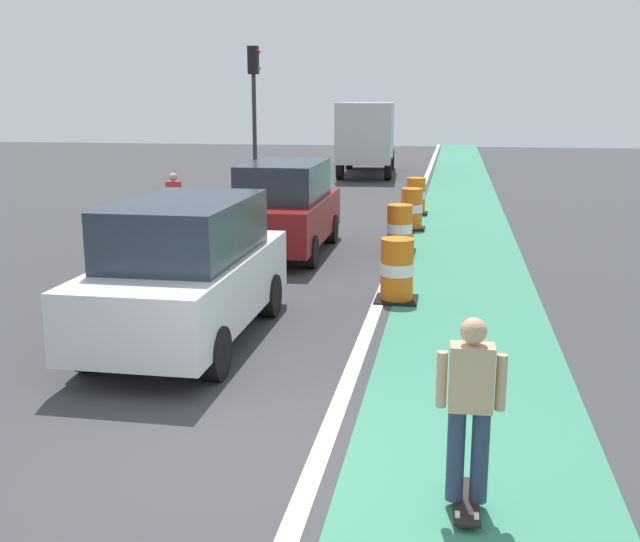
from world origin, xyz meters
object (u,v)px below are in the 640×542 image
at_px(traffic_light_corner, 254,96).
at_px(traffic_barrel_front, 397,271).
at_px(delivery_truck_down_block, 367,134).
at_px(parked_suv_second, 285,208).
at_px(traffic_barrel_back, 412,209).
at_px(parked_suv_nearest, 188,270).
at_px(traffic_barrel_far, 416,196).
at_px(traffic_barrel_mid, 399,229).
at_px(skateboarder_on_lane, 470,408).
at_px(pedestrian_crossing, 174,203).

bearing_deg(traffic_light_corner, traffic_barrel_front, -65.27).
xyz_separation_m(delivery_truck_down_block, traffic_light_corner, (-2.75, -9.47, 1.65)).
distance_m(parked_suv_second, traffic_barrel_back, 4.59).
xyz_separation_m(traffic_barrel_front, delivery_truck_down_block, (-3.03, 22.03, 1.31)).
relative_size(parked_suv_nearest, parked_suv_second, 1.00).
height_order(traffic_barrel_far, delivery_truck_down_block, delivery_truck_down_block).
xyz_separation_m(traffic_barrel_mid, traffic_light_corner, (-5.52, 8.34, 2.97)).
relative_size(parked_suv_second, traffic_barrel_far, 4.23).
relative_size(skateboarder_on_lane, parked_suv_second, 0.37).
relative_size(parked_suv_nearest, delivery_truck_down_block, 0.60).
relative_size(parked_suv_nearest, pedestrian_crossing, 2.86).
bearing_deg(delivery_truck_down_block, traffic_light_corner, -106.21).
bearing_deg(traffic_barrel_far, traffic_barrel_back, -89.35).
relative_size(delivery_truck_down_block, traffic_light_corner, 1.51).
height_order(parked_suv_second, pedestrian_crossing, parked_suv_second).
relative_size(traffic_barrel_back, traffic_light_corner, 0.21).
bearing_deg(traffic_barrel_far, pedestrian_crossing, -138.84).
xyz_separation_m(traffic_barrel_back, pedestrian_crossing, (-5.79, -2.22, 0.33)).
xyz_separation_m(parked_suv_nearest, traffic_barrel_mid, (2.50, 6.94, -0.50)).
bearing_deg(traffic_barrel_mid, parked_suv_second, -168.50).
xyz_separation_m(parked_suv_second, pedestrian_crossing, (-3.17, 1.52, -0.17)).
bearing_deg(skateboarder_on_lane, traffic_barrel_front, 99.31).
bearing_deg(traffic_light_corner, parked_suv_second, -71.28).
xyz_separation_m(parked_suv_second, traffic_barrel_mid, (2.52, 0.51, -0.50)).
bearing_deg(skateboarder_on_lane, traffic_barrel_far, 94.39).
relative_size(traffic_barrel_back, delivery_truck_down_block, 0.14).
bearing_deg(skateboarder_on_lane, pedestrian_crossing, 120.60).
xyz_separation_m(skateboarder_on_lane, pedestrian_crossing, (-7.06, 11.93, -0.05)).
bearing_deg(delivery_truck_down_block, pedestrian_crossing, -99.87).
xyz_separation_m(traffic_barrel_front, traffic_light_corner, (-5.79, 12.56, 2.97)).
height_order(traffic_barrel_front, traffic_light_corner, traffic_light_corner).
distance_m(skateboarder_on_lane, traffic_barrel_mid, 11.02).
bearing_deg(traffic_barrel_mid, traffic_barrel_front, -86.46).
height_order(skateboarder_on_lane, traffic_light_corner, traffic_light_corner).
height_order(traffic_barrel_mid, traffic_barrel_back, same).
bearing_deg(traffic_barrel_front, delivery_truck_down_block, 97.84).
bearing_deg(pedestrian_crossing, traffic_barrel_mid, -10.01).
bearing_deg(skateboarder_on_lane, parked_suv_second, 110.46).
height_order(traffic_barrel_mid, pedestrian_crossing, pedestrian_crossing).
relative_size(skateboarder_on_lane, traffic_light_corner, 0.33).
height_order(traffic_barrel_far, pedestrian_crossing, pedestrian_crossing).
bearing_deg(parked_suv_nearest, traffic_light_corner, 101.19).
distance_m(parked_suv_second, delivery_truck_down_block, 18.34).
height_order(skateboarder_on_lane, parked_suv_nearest, parked_suv_nearest).
bearing_deg(parked_suv_nearest, skateboarder_on_lane, -45.90).
bearing_deg(parked_suv_second, traffic_barrel_far, 68.48).
bearing_deg(traffic_barrel_mid, skateboarder_on_lane, -82.90).
bearing_deg(delivery_truck_down_block, skateboarder_on_lane, -81.82).
distance_m(skateboarder_on_lane, parked_suv_nearest, 5.55).
bearing_deg(traffic_barrel_back, delivery_truck_down_block, 101.10).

